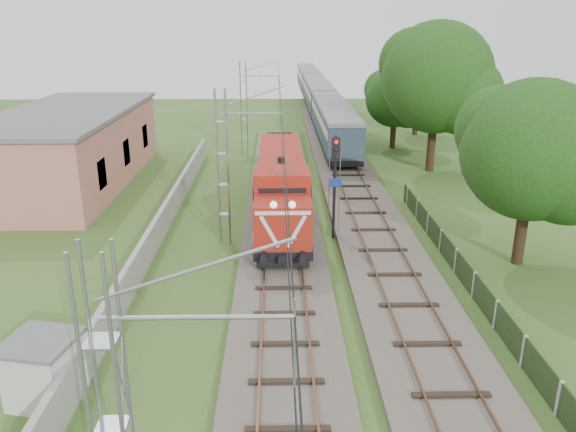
{
  "coord_description": "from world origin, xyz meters",
  "views": [
    {
      "loc": [
        -0.26,
        -15.62,
        11.09
      ],
      "look_at": [
        0.27,
        9.9,
        2.2
      ],
      "focal_mm": 35.0,
      "sensor_mm": 36.0,
      "label": 1
    }
  ],
  "objects_px": {
    "locomotive": "(281,186)",
    "signal_post": "(335,169)",
    "relay_hut": "(44,370)",
    "coach_rake": "(317,93)"
  },
  "relations": [
    {
      "from": "locomotive",
      "to": "signal_post",
      "type": "xyz_separation_m",
      "value": [
        2.77,
        -3.0,
        1.74
      ]
    },
    {
      "from": "signal_post",
      "to": "locomotive",
      "type": "bearing_deg",
      "value": 132.73
    },
    {
      "from": "locomotive",
      "to": "signal_post",
      "type": "bearing_deg",
      "value": -47.27
    },
    {
      "from": "relay_hut",
      "to": "coach_rake",
      "type": "bearing_deg",
      "value": 77.93
    },
    {
      "from": "locomotive",
      "to": "relay_hut",
      "type": "distance_m",
      "value": 18.04
    },
    {
      "from": "signal_post",
      "to": "relay_hut",
      "type": "xyz_separation_m",
      "value": [
        -10.17,
        -13.42,
        -2.77
      ]
    },
    {
      "from": "coach_rake",
      "to": "relay_hut",
      "type": "distance_m",
      "value": 59.33
    },
    {
      "from": "signal_post",
      "to": "relay_hut",
      "type": "bearing_deg",
      "value": -127.14
    },
    {
      "from": "coach_rake",
      "to": "relay_hut",
      "type": "bearing_deg",
      "value": -102.07
    },
    {
      "from": "coach_rake",
      "to": "signal_post",
      "type": "height_order",
      "value": "signal_post"
    }
  ]
}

